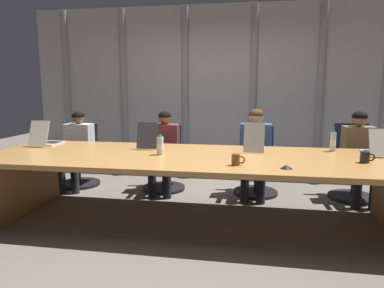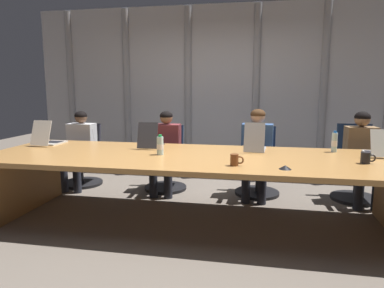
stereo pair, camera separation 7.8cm
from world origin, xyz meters
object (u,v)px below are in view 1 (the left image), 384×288
at_px(laptop_right_mid, 377,149).
at_px(office_chair_left_end, 80,162).
at_px(person_left_end, 77,145).
at_px(person_right_mid, 360,152).
at_px(laptop_left_mid, 150,143).
at_px(conference_mic_left_side, 286,167).
at_px(person_center, 255,147).
at_px(office_chair_left_mid, 164,165).
at_px(coffee_mug_far, 236,160).
at_px(office_chair_center, 256,169).
at_px(water_bottle_primary, 333,142).
at_px(laptop_center, 255,145).
at_px(office_chair_right_mid, 353,171).
at_px(water_bottle_secondary, 160,146).
at_px(coffee_mug_near, 365,157).
at_px(laptop_left_end, 47,140).
at_px(person_left_mid, 164,147).

relative_size(laptop_right_mid, office_chair_left_end, 0.49).
xyz_separation_m(person_left_end, person_right_mid, (3.81, 0.00, 0.03)).
distance_m(laptop_left_mid, conference_mic_left_side, 1.73).
xyz_separation_m(laptop_left_mid, person_left_end, (-1.28, 0.62, -0.17)).
bearing_deg(person_center, office_chair_left_mid, -93.29).
relative_size(person_center, coffee_mug_far, 9.29).
height_order(person_left_end, coffee_mug_far, person_left_end).
relative_size(office_chair_center, water_bottle_primary, 3.84).
xyz_separation_m(laptop_center, office_chair_right_mid, (1.29, 0.80, -0.44)).
height_order(office_chair_left_end, water_bottle_secondary, water_bottle_secondary).
bearing_deg(coffee_mug_far, office_chair_center, 82.34).
distance_m(office_chair_left_end, water_bottle_secondary, 2.03).
bearing_deg(conference_mic_left_side, water_bottle_primary, 58.17).
height_order(office_chair_left_mid, coffee_mug_far, office_chair_left_mid).
bearing_deg(person_center, office_chair_left_end, -89.86).
bearing_deg(office_chair_left_end, office_chair_left_mid, 89.54).
xyz_separation_m(office_chair_left_end, person_right_mid, (3.86, -0.16, 0.31)).
distance_m(office_chair_center, coffee_mug_near, 1.66).
distance_m(laptop_center, office_chair_left_end, 2.71).
relative_size(laptop_right_mid, person_left_end, 0.40).
bearing_deg(person_right_mid, person_left_end, -93.04).
relative_size(laptop_left_mid, water_bottle_primary, 1.79).
xyz_separation_m(office_chair_right_mid, water_bottle_primary, (-0.42, -0.69, 0.48)).
xyz_separation_m(laptop_left_end, person_left_mid, (1.33, 0.66, -0.16)).
bearing_deg(laptop_left_mid, person_right_mid, -78.85).
xyz_separation_m(office_chair_center, person_left_mid, (-1.26, -0.16, 0.29)).
height_order(laptop_left_mid, conference_mic_left_side, laptop_left_mid).
bearing_deg(person_right_mid, person_left_mid, -93.06).
height_order(person_left_end, person_left_mid, person_left_mid).
bearing_deg(office_chair_right_mid, conference_mic_left_side, -31.89).
distance_m(office_chair_left_mid, office_chair_center, 1.30).
bearing_deg(office_chair_right_mid, laptop_right_mid, -0.45).
xyz_separation_m(laptop_left_mid, coffee_mug_near, (2.27, -0.48, -0.01)).
xyz_separation_m(laptop_left_end, water_bottle_primary, (3.42, 0.13, 0.05)).
bearing_deg(coffee_mug_near, laptop_left_end, 173.00).
xyz_separation_m(person_left_mid, conference_mic_left_side, (1.49, -1.48, 0.12)).
relative_size(office_chair_left_mid, coffee_mug_far, 7.20).
xyz_separation_m(laptop_right_mid, water_bottle_secondary, (-2.28, -0.40, 0.04)).
xyz_separation_m(office_chair_center, coffee_mug_near, (1.00, -1.26, 0.44)).
bearing_deg(office_chair_left_end, conference_mic_left_side, 59.44).
bearing_deg(office_chair_center, water_bottle_primary, 53.68).
distance_m(office_chair_left_mid, coffee_mug_far, 1.97).
bearing_deg(person_left_end, laptop_center, 75.62).
xyz_separation_m(laptop_right_mid, office_chair_left_end, (-3.84, 0.80, -0.45)).
bearing_deg(person_left_end, coffee_mug_near, 72.53).
xyz_separation_m(laptop_left_end, person_center, (2.57, 0.66, -0.13)).
bearing_deg(office_chair_center, coffee_mug_far, -4.20).
height_order(office_chair_center, coffee_mug_near, office_chair_center).
height_order(laptop_center, person_left_end, person_left_end).
distance_m(office_chair_left_end, coffee_mug_far, 2.89).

